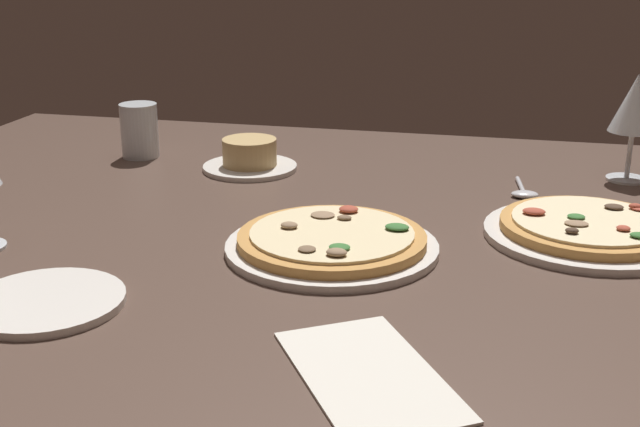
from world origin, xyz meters
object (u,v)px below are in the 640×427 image
pizza_main (332,242)px  side_plate (46,302)px  pizza_side (588,229)px  spoon (524,192)px  ramekin_on_saucer (250,158)px  paper_menu (369,374)px  wine_glass_near (635,107)px  water_glass (140,133)px

pizza_main → side_plate: 34.33cm
pizza_side → spoon: size_ratio=2.49×
ramekin_on_saucer → paper_menu: bearing=-63.5°
wine_glass_near → water_glass: size_ratio=1.81×
ramekin_on_saucer → paper_menu: (30.98, -62.15, -1.94)cm
wine_glass_near → spoon: (-15.87, -11.77, -11.36)cm
pizza_main → wine_glass_near: bearing=46.5°
ramekin_on_saucer → wine_glass_near: bearing=7.5°
water_glass → side_plate: (16.33, -59.09, -3.73)cm
pizza_side → spoon: pizza_side is taller
pizza_side → water_glass: bearing=161.5°
pizza_side → pizza_main: bearing=-158.6°
paper_menu → spoon: spoon is taller
ramekin_on_saucer → side_plate: 55.66cm
pizza_main → spoon: pizza_main is taller
wine_glass_near → spoon: 22.79cm
pizza_main → pizza_side: (31.08, 12.16, -0.02)cm
water_glass → ramekin_on_saucer: bearing=-9.8°
water_glass → spoon: bearing=-6.6°
ramekin_on_saucer → side_plate: size_ratio=0.93×
ramekin_on_saucer → pizza_main: bearing=-57.3°
ramekin_on_saucer → water_glass: (-21.16, 3.67, 2.10)cm
paper_menu → spoon: bearing=44.7°
pizza_side → ramekin_on_saucer: size_ratio=1.70×
pizza_side → wine_glass_near: wine_glass_near is taller
ramekin_on_saucer → paper_menu: 69.47cm
ramekin_on_saucer → spoon: bearing=-5.0°
pizza_side → water_glass: size_ratio=2.82×
pizza_side → side_plate: 66.75cm
pizza_side → spoon: (-8.10, 17.03, -0.73)cm
pizza_main → spoon: bearing=51.8°
ramekin_on_saucer → paper_menu: size_ratio=0.76×
pizza_side → side_plate: (-57.14, -34.49, -0.74)cm
pizza_side → water_glass: 77.54cm
spoon → wine_glass_near: bearing=36.6°
pizza_main → pizza_side: same height
wine_glass_near → paper_menu: (-29.10, -70.02, -11.67)cm
side_plate → spoon: bearing=46.4°
pizza_main → wine_glass_near: size_ratio=1.56×
paper_menu → spoon: (13.23, 58.25, 0.31)cm
pizza_main → paper_menu: 30.67cm
pizza_side → ramekin_on_saucer: 56.35cm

